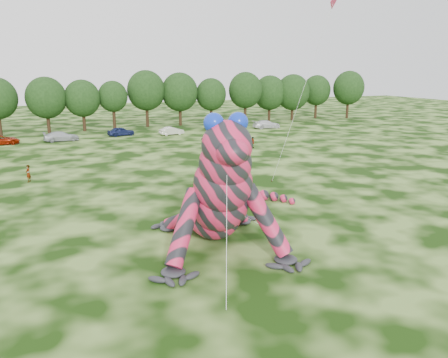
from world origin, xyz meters
TOP-DOWN VIEW (x-y plane):
  - ground at (0.00, 0.00)m, footprint 240.00×240.00m
  - inflatable_gecko at (-0.79, 2.07)m, footprint 16.62×18.92m
  - flying_kite at (12.06, 8.42)m, footprint 3.36×5.40m
  - tree_7 at (-10.08, 56.80)m, footprint 6.68×6.01m
  - tree_8 at (-4.22, 56.99)m, footprint 6.14×5.53m
  - tree_9 at (1.06, 57.35)m, footprint 5.27×4.74m
  - tree_10 at (7.40, 58.58)m, footprint 7.09×6.38m
  - tree_11 at (13.79, 58.20)m, footprint 7.01×6.31m
  - tree_12 at (20.01, 57.74)m, footprint 5.99×5.39m
  - tree_13 at (27.13, 57.13)m, footprint 6.83×6.15m
  - tree_14 at (33.46, 58.72)m, footprint 6.82×6.14m
  - tree_15 at (38.47, 57.77)m, footprint 7.17×6.45m
  - tree_16 at (45.45, 59.37)m, footprint 6.26×5.63m
  - tree_17 at (51.95, 56.66)m, footprint 6.98×6.28m
  - car_2 at (-16.65, 46.59)m, footprint 5.08×2.78m
  - car_3 at (-8.49, 46.73)m, footprint 5.24×2.38m
  - car_4 at (0.83, 48.77)m, footprint 4.53×2.41m
  - car_5 at (8.82, 46.67)m, footprint 4.27×2.06m
  - car_6 at (18.32, 49.92)m, footprint 4.83×2.42m
  - car_7 at (27.32, 48.03)m, footprint 5.24×2.35m
  - spectator_3 at (15.98, 30.42)m, footprint 0.42×0.93m
  - spectator_2 at (9.04, 31.34)m, footprint 0.75×1.18m
  - spectator_0 at (-12.46, 21.77)m, footprint 0.63×0.73m

SIDE VIEW (x-z plane):
  - ground at x=0.00m, z-range 0.00..0.00m
  - car_6 at x=18.32m, z-range 0.00..1.31m
  - car_5 at x=8.82m, z-range 0.00..1.35m
  - car_2 at x=-16.65m, z-range 0.00..1.35m
  - car_4 at x=0.83m, z-range 0.00..1.47m
  - car_3 at x=-8.49m, z-range 0.00..1.49m
  - car_7 at x=27.32m, z-range 0.00..1.49m
  - spectator_3 at x=15.98m, z-range 0.00..1.57m
  - spectator_0 at x=-12.46m, z-range 0.00..1.70m
  - spectator_2 at x=9.04m, z-range 0.00..1.75m
  - inflatable_gecko at x=-0.79m, z-range 0.00..8.55m
  - tree_9 at x=1.06m, z-range 0.00..8.68m
  - tree_8 at x=-4.22m, z-range 0.00..8.94m
  - tree_12 at x=20.01m, z-range 0.00..8.97m
  - tree_16 at x=45.45m, z-range 0.00..9.37m
  - tree_14 at x=33.46m, z-range 0.00..9.40m
  - tree_7 at x=-10.08m, z-range 0.00..9.48m
  - tree_15 at x=38.47m, z-range 0.00..9.63m
  - tree_11 at x=13.79m, z-range 0.00..10.07m
  - tree_13 at x=27.13m, z-range 0.00..10.13m
  - tree_17 at x=51.95m, z-range 0.00..10.30m
  - tree_10 at x=7.40m, z-range 0.00..10.50m
  - flying_kite at x=12.06m, z-range 6.36..23.55m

